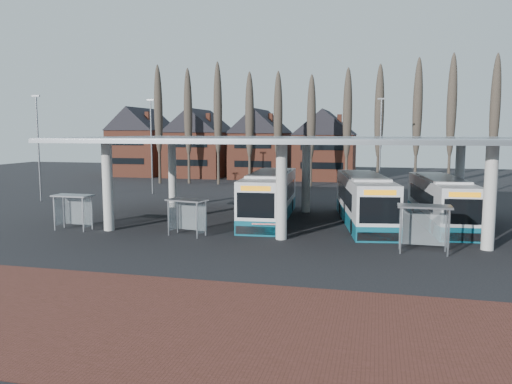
% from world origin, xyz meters
% --- Properties ---
extents(ground, '(140.00, 140.00, 0.00)m').
position_xyz_m(ground, '(0.00, 0.00, 0.00)').
color(ground, black).
rests_on(ground, ground).
extents(brick_strip, '(70.00, 10.00, 0.03)m').
position_xyz_m(brick_strip, '(0.00, -12.00, 0.01)').
color(brick_strip, '#5B2C24').
rests_on(brick_strip, ground).
extents(station_canopy, '(32.00, 16.00, 6.34)m').
position_xyz_m(station_canopy, '(0.00, 8.00, 5.68)').
color(station_canopy, silver).
rests_on(station_canopy, ground).
extents(poplar_row, '(45.10, 1.10, 14.50)m').
position_xyz_m(poplar_row, '(0.00, 33.00, 8.78)').
color(poplar_row, '#473D33').
rests_on(poplar_row, ground).
extents(townhouse_row, '(36.80, 10.30, 12.25)m').
position_xyz_m(townhouse_row, '(-15.75, 44.00, 5.94)').
color(townhouse_row, brown).
rests_on(townhouse_row, ground).
extents(lamp_post_a, '(0.80, 0.16, 10.17)m').
position_xyz_m(lamp_post_a, '(-18.00, 22.00, 5.34)').
color(lamp_post_a, slate).
rests_on(lamp_post_a, ground).
extents(lamp_post_b, '(0.80, 0.16, 10.17)m').
position_xyz_m(lamp_post_b, '(6.00, 26.00, 5.34)').
color(lamp_post_b, slate).
rests_on(lamp_post_b, ground).
extents(lamp_post_d, '(0.80, 0.16, 10.17)m').
position_xyz_m(lamp_post_d, '(-26.00, 14.00, 5.34)').
color(lamp_post_d, slate).
rests_on(lamp_post_d, ground).
extents(bus_1, '(3.75, 13.31, 3.65)m').
position_xyz_m(bus_1, '(-2.24, 9.54, 1.72)').
color(bus_1, white).
rests_on(bus_1, ground).
extents(bus_2, '(4.90, 13.29, 3.62)m').
position_xyz_m(bus_2, '(4.87, 9.31, 1.70)').
color(bus_2, white).
rests_on(bus_2, ground).
extents(bus_3, '(3.86, 12.66, 3.46)m').
position_xyz_m(bus_3, '(10.30, 10.31, 1.63)').
color(bus_3, white).
rests_on(bus_3, ground).
extents(shelter_0, '(2.64, 1.36, 2.43)m').
position_xyz_m(shelter_0, '(-14.45, 2.19, 1.76)').
color(shelter_0, gray).
rests_on(shelter_0, ground).
extents(shelter_1, '(2.78, 1.82, 2.38)m').
position_xyz_m(shelter_1, '(-6.12, 2.24, 1.73)').
color(shelter_1, gray).
rests_on(shelter_1, ground).
extents(shelter_2, '(2.90, 1.49, 2.67)m').
position_xyz_m(shelter_2, '(8.36, 1.02, 1.94)').
color(shelter_2, gray).
rests_on(shelter_2, ground).
extents(barrier, '(1.98, 0.64, 0.99)m').
position_xyz_m(barrier, '(-0.97, 2.93, 0.77)').
color(barrier, black).
rests_on(barrier, ground).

